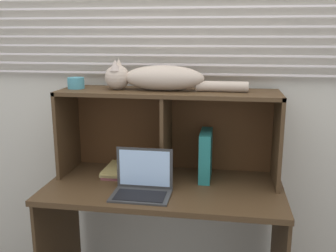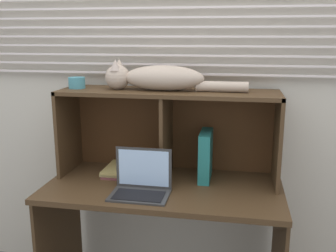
{
  "view_description": "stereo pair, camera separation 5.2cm",
  "coord_description": "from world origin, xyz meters",
  "px_view_note": "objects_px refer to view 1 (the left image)",
  "views": [
    {
      "loc": [
        0.34,
        -1.79,
        1.58
      ],
      "look_at": [
        0.0,
        0.33,
        1.07
      ],
      "focal_mm": 41.28,
      "sensor_mm": 36.0,
      "label": 1
    },
    {
      "loc": [
        0.39,
        -1.79,
        1.58
      ],
      "look_at": [
        0.0,
        0.33,
        1.07
      ],
      "focal_mm": 41.28,
      "sensor_mm": 36.0,
      "label": 2
    }
  ],
  "objects_px": {
    "laptop": "(142,184)",
    "cat": "(157,78)",
    "binder_upright": "(206,155)",
    "small_basket": "(76,83)",
    "book_stack": "(121,170)"
  },
  "relations": [
    {
      "from": "laptop",
      "to": "binder_upright",
      "type": "xyz_separation_m",
      "value": [
        0.31,
        0.28,
        0.09
      ]
    },
    {
      "from": "book_stack",
      "to": "laptop",
      "type": "bearing_deg",
      "value": -54.47
    },
    {
      "from": "binder_upright",
      "to": "small_basket",
      "type": "xyz_separation_m",
      "value": [
        -0.76,
        0.0,
        0.4
      ]
    },
    {
      "from": "laptop",
      "to": "cat",
      "type": "bearing_deg",
      "value": 84.05
    },
    {
      "from": "cat",
      "to": "binder_upright",
      "type": "distance_m",
      "value": 0.52
    },
    {
      "from": "book_stack",
      "to": "cat",
      "type": "bearing_deg",
      "value": 0.85
    },
    {
      "from": "book_stack",
      "to": "small_basket",
      "type": "relative_size",
      "value": 2.7
    },
    {
      "from": "book_stack",
      "to": "binder_upright",
      "type": "bearing_deg",
      "value": 0.38
    },
    {
      "from": "binder_upright",
      "to": "small_basket",
      "type": "height_order",
      "value": "small_basket"
    },
    {
      "from": "cat",
      "to": "binder_upright",
      "type": "relative_size",
      "value": 2.87
    },
    {
      "from": "binder_upright",
      "to": "book_stack",
      "type": "xyz_separation_m",
      "value": [
        -0.51,
        -0.0,
        -0.12
      ]
    },
    {
      "from": "laptop",
      "to": "small_basket",
      "type": "height_order",
      "value": "small_basket"
    },
    {
      "from": "laptop",
      "to": "book_stack",
      "type": "relative_size",
      "value": 1.16
    },
    {
      "from": "cat",
      "to": "laptop",
      "type": "bearing_deg",
      "value": -95.95
    },
    {
      "from": "book_stack",
      "to": "small_basket",
      "type": "height_order",
      "value": "small_basket"
    }
  ]
}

